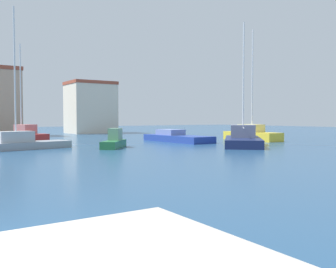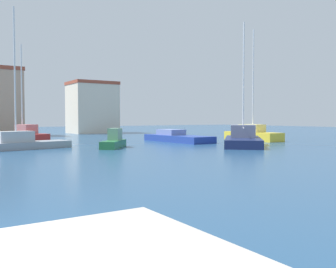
{
  "view_description": "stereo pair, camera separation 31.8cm",
  "coord_description": "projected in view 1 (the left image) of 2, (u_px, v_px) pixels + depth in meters",
  "views": [
    {
      "loc": [
        -0.38,
        -6.78,
        2.42
      ],
      "look_at": [
        18.01,
        20.86,
        1.01
      ],
      "focal_mm": 39.8,
      "sensor_mm": 36.0,
      "label": 1
    },
    {
      "loc": [
        -0.11,
        -6.95,
        2.42
      ],
      "look_at": [
        18.01,
        20.86,
        1.01
      ],
      "focal_mm": 39.8,
      "sensor_mm": 36.0,
      "label": 2
    }
  ],
  "objects": [
    {
      "name": "motorboat_green_center_channel",
      "position": [
        114.0,
        141.0,
        30.38
      ],
      "size": [
        3.55,
        3.96,
        1.59
      ],
      "color": "#28703D",
      "rests_on": "water"
    },
    {
      "name": "sailboat_red_mid_harbor",
      "position": [
        22.0,
        135.0,
        38.4
      ],
      "size": [
        4.3,
        6.75,
        10.06
      ],
      "color": "#B22823",
      "rests_on": "water"
    },
    {
      "name": "waterfront_apartments",
      "position": [
        90.0,
        108.0,
        59.95
      ],
      "size": [
        7.05,
        6.3,
        8.26
      ],
      "color": "beige",
      "rests_on": "ground"
    },
    {
      "name": "sailboat_yellow_inner_mooring",
      "position": [
        252.0,
        134.0,
        40.61
      ],
      "size": [
        2.5,
        7.34,
        11.99
      ],
      "color": "gold",
      "rests_on": "water"
    },
    {
      "name": "motorboat_blue_behind_lamppost",
      "position": [
        176.0,
        137.0,
        38.56
      ],
      "size": [
        3.11,
        8.81,
        1.23
      ],
      "color": "#233D93",
      "rests_on": "water"
    },
    {
      "name": "water",
      "position": [
        144.0,
        147.0,
        30.89
      ],
      "size": [
        160.0,
        160.0,
        0.0
      ],
      "primitive_type": "plane",
      "color": "navy",
      "rests_on": "ground"
    },
    {
      "name": "sailboat_navy_distant_east",
      "position": [
        243.0,
        138.0,
        32.88
      ],
      "size": [
        8.15,
        8.36,
        10.74
      ],
      "color": "#19234C",
      "rests_on": "water"
    },
    {
      "name": "sailboat_grey_near_pier",
      "position": [
        16.0,
        143.0,
        28.55
      ],
      "size": [
        8.64,
        3.7,
        10.9
      ],
      "color": "gray",
      "rests_on": "water"
    }
  ]
}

